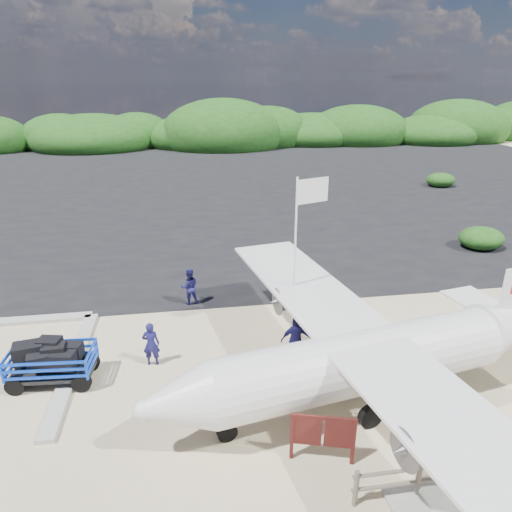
{
  "coord_description": "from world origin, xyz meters",
  "views": [
    {
      "loc": [
        -0.39,
        -12.19,
        9.11
      ],
      "look_at": [
        2.37,
        5.64,
        2.03
      ],
      "focal_mm": 32.0,
      "sensor_mm": 36.0,
      "label": 1
    }
  ],
  "objects_px": {
    "flagpole": "(292,345)",
    "crew_b": "(189,287)",
    "baggage_cart": "(56,381)",
    "signboard": "(321,460)",
    "crew_c": "(296,340)",
    "aircraft_large": "(347,200)",
    "crew_a": "(151,344)"
  },
  "relations": [
    {
      "from": "crew_b",
      "to": "crew_c",
      "type": "bearing_deg",
      "value": 119.42
    },
    {
      "from": "signboard",
      "to": "crew_a",
      "type": "distance_m",
      "value": 6.71
    },
    {
      "from": "flagpole",
      "to": "crew_b",
      "type": "height_order",
      "value": "flagpole"
    },
    {
      "from": "flagpole",
      "to": "crew_b",
      "type": "distance_m",
      "value": 5.32
    },
    {
      "from": "baggage_cart",
      "to": "flagpole",
      "type": "height_order",
      "value": "flagpole"
    },
    {
      "from": "crew_c",
      "to": "aircraft_large",
      "type": "relative_size",
      "value": 0.11
    },
    {
      "from": "flagpole",
      "to": "baggage_cart",
      "type": "bearing_deg",
      "value": -173.25
    },
    {
      "from": "baggage_cart",
      "to": "crew_b",
      "type": "xyz_separation_m",
      "value": [
        4.39,
        4.78,
        0.8
      ]
    },
    {
      "from": "aircraft_large",
      "to": "crew_c",
      "type": "bearing_deg",
      "value": 55.72
    },
    {
      "from": "flagpole",
      "to": "signboard",
      "type": "xyz_separation_m",
      "value": [
        -0.48,
        -5.38,
        0.0
      ]
    },
    {
      "from": "crew_c",
      "to": "aircraft_large",
      "type": "bearing_deg",
      "value": -108.98
    },
    {
      "from": "crew_a",
      "to": "baggage_cart",
      "type": "bearing_deg",
      "value": 14.88
    },
    {
      "from": "signboard",
      "to": "crew_a",
      "type": "height_order",
      "value": "crew_a"
    },
    {
      "from": "crew_a",
      "to": "crew_b",
      "type": "xyz_separation_m",
      "value": [
        1.35,
        4.28,
        0.01
      ]
    },
    {
      "from": "flagpole",
      "to": "signboard",
      "type": "relative_size",
      "value": 3.57
    },
    {
      "from": "signboard",
      "to": "aircraft_large",
      "type": "distance_m",
      "value": 27.08
    },
    {
      "from": "signboard",
      "to": "crew_b",
      "type": "distance_m",
      "value": 9.76
    },
    {
      "from": "crew_c",
      "to": "crew_b",
      "type": "bearing_deg",
      "value": -49.84
    },
    {
      "from": "flagpole",
      "to": "aircraft_large",
      "type": "relative_size",
      "value": 0.39
    },
    {
      "from": "signboard",
      "to": "aircraft_large",
      "type": "height_order",
      "value": "aircraft_large"
    },
    {
      "from": "signboard",
      "to": "crew_b",
      "type": "xyz_separation_m",
      "value": [
        -3.12,
        9.22,
        0.8
      ]
    },
    {
      "from": "crew_a",
      "to": "crew_b",
      "type": "distance_m",
      "value": 4.49
    },
    {
      "from": "baggage_cart",
      "to": "crew_b",
      "type": "distance_m",
      "value": 6.54
    },
    {
      "from": "crew_c",
      "to": "flagpole",
      "type": "bearing_deg",
      "value": -92.33
    },
    {
      "from": "flagpole",
      "to": "crew_b",
      "type": "relative_size",
      "value": 3.84
    },
    {
      "from": "baggage_cart",
      "to": "aircraft_large",
      "type": "distance_m",
      "value": 27.01
    },
    {
      "from": "crew_a",
      "to": "aircraft_large",
      "type": "xyz_separation_m",
      "value": [
        14.08,
        20.39,
        -0.79
      ]
    },
    {
      "from": "aircraft_large",
      "to": "crew_a",
      "type": "bearing_deg",
      "value": 44.87
    },
    {
      "from": "flagpole",
      "to": "crew_c",
      "type": "xyz_separation_m",
      "value": [
        -0.13,
        -1.06,
        0.87
      ]
    },
    {
      "from": "baggage_cart",
      "to": "crew_c",
      "type": "height_order",
      "value": "crew_c"
    },
    {
      "from": "crew_b",
      "to": "baggage_cart",
      "type": "bearing_deg",
      "value": 41.53
    },
    {
      "from": "signboard",
      "to": "crew_a",
      "type": "bearing_deg",
      "value": 148.2
    }
  ]
}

